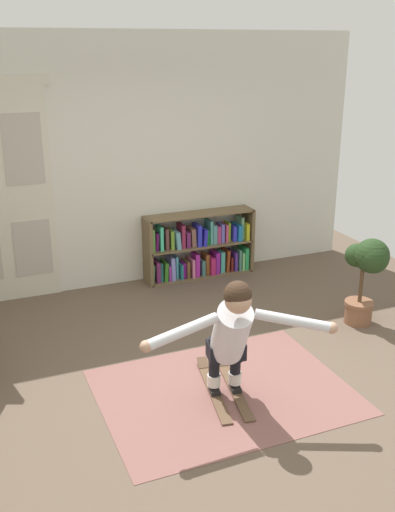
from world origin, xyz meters
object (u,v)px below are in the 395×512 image
person_skier (232,331)px  potted_plant (368,267)px  bookshelf (199,249)px  skis_pair (223,387)px

person_skier → potted_plant: bearing=23.4°
bookshelf → person_skier: bearing=-107.8°
bookshelf → person_skier: person_skier is taller
skis_pair → person_skier: bearing=-100.9°
potted_plant → bookshelf: bearing=119.9°
bookshelf → skis_pair: bookshelf is taller
bookshelf → skis_pair: bearing=-108.4°
bookshelf → potted_plant: (1.07, -1.86, 0.25)m
bookshelf → potted_plant: size_ratio=1.52×
bookshelf → person_skier: size_ratio=0.94×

